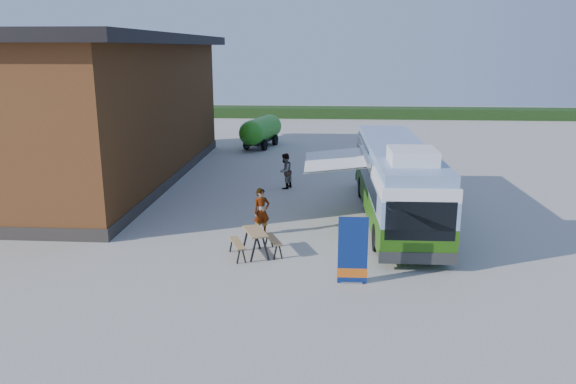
# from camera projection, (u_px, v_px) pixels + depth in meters

# --- Properties ---
(ground) EXTENTS (100.00, 100.00, 0.00)m
(ground) POSITION_uv_depth(u_px,v_px,m) (286.00, 246.00, 19.89)
(ground) COLOR #BCB7AD
(ground) RESTS_ON ground
(barn) EXTENTS (9.60, 21.20, 7.50)m
(barn) POSITION_uv_depth(u_px,v_px,m) (100.00, 111.00, 29.35)
(barn) COLOR brown
(barn) RESTS_ON ground
(hedge) EXTENTS (40.00, 3.00, 1.00)m
(hedge) POSITION_uv_depth(u_px,v_px,m) (394.00, 113.00, 55.94)
(hedge) COLOR #264419
(hedge) RESTS_ON ground
(bus) EXTENTS (2.64, 11.63, 3.56)m
(bus) POSITION_uv_depth(u_px,v_px,m) (396.00, 179.00, 22.66)
(bus) COLOR #366C12
(bus) RESTS_ON ground
(awning) EXTENTS (2.54, 4.08, 0.50)m
(awning) POSITION_uv_depth(u_px,v_px,m) (340.00, 158.00, 22.28)
(awning) COLOR white
(awning) RESTS_ON ground
(banner) EXTENTS (0.90, 0.19, 2.07)m
(banner) POSITION_uv_depth(u_px,v_px,m) (353.00, 257.00, 16.58)
(banner) COLOR navy
(banner) RESTS_ON ground
(picnic_table) EXTENTS (1.93, 1.83, 0.88)m
(picnic_table) POSITION_uv_depth(u_px,v_px,m) (255.00, 237.00, 18.89)
(picnic_table) COLOR #A87A4F
(picnic_table) RESTS_ON ground
(person_a) EXTENTS (0.78, 0.70, 1.80)m
(person_a) POSITION_uv_depth(u_px,v_px,m) (261.00, 212.00, 20.92)
(person_a) COLOR #999999
(person_a) RESTS_ON ground
(person_b) EXTENTS (0.96, 1.05, 1.77)m
(person_b) POSITION_uv_depth(u_px,v_px,m) (285.00, 171.00, 27.87)
(person_b) COLOR #999999
(person_b) RESTS_ON ground
(slurry_tanker) EXTENTS (2.58, 5.58, 2.10)m
(slurry_tanker) POSITION_uv_depth(u_px,v_px,m) (261.00, 130.00, 39.34)
(slurry_tanker) COLOR #2D911A
(slurry_tanker) RESTS_ON ground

